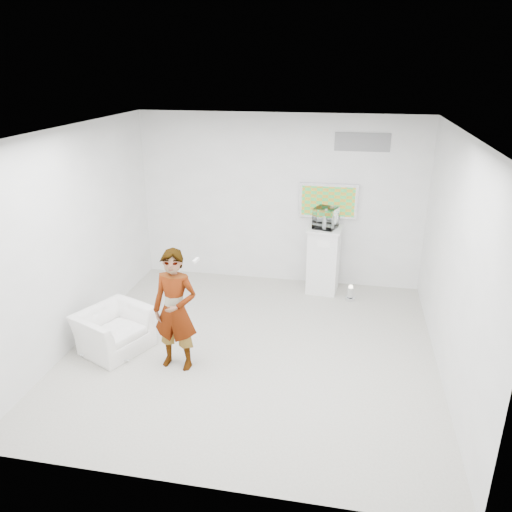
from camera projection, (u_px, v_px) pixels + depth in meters
The scene contains 10 objects.
room at pixel (252, 249), 6.48m from camera, with size 5.01×5.01×3.00m.
tv at pixel (328, 201), 8.55m from camera, with size 1.00×0.08×0.60m, color silver.
logo_decal at pixel (362, 142), 8.14m from camera, with size 0.90×0.02×0.30m, color slate.
person at pixel (175, 310), 6.35m from camera, with size 0.59×0.39×1.63m, color white.
armchair at pixel (114, 330), 6.92m from camera, with size 0.91×0.79×0.59m, color white.
pedestal at pixel (324, 260), 8.63m from camera, with size 0.56×0.56×1.16m, color silver.
floor_uplight at pixel (350, 293), 8.41m from camera, with size 0.17×0.17×0.26m, color silver.
vitrine at pixel (326, 218), 8.35m from camera, with size 0.35×0.35×0.35m, color silver.
console at pixel (325, 222), 8.38m from camera, with size 0.05×0.15×0.21m, color silver.
wii_remote at pixel (196, 261), 6.18m from camera, with size 0.04×0.14×0.04m, color silver.
Camera 1 is at (1.19, -5.96, 3.75)m, focal length 35.00 mm.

